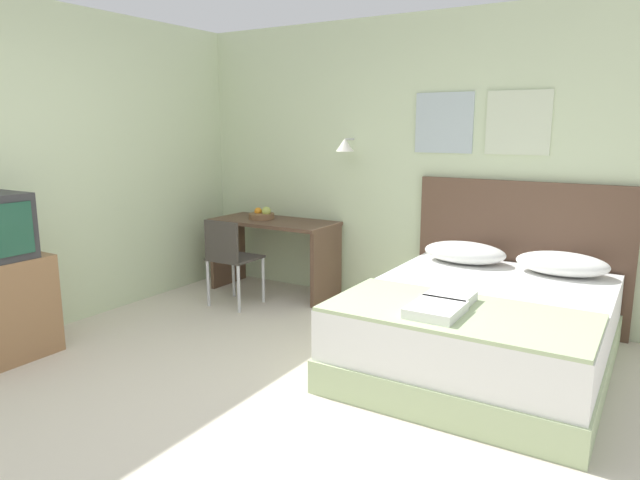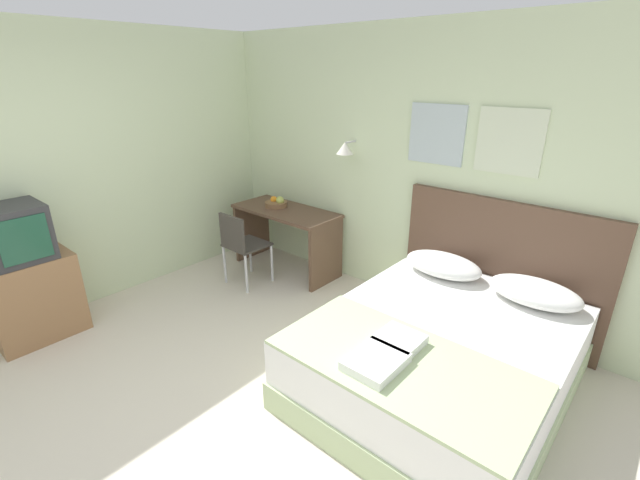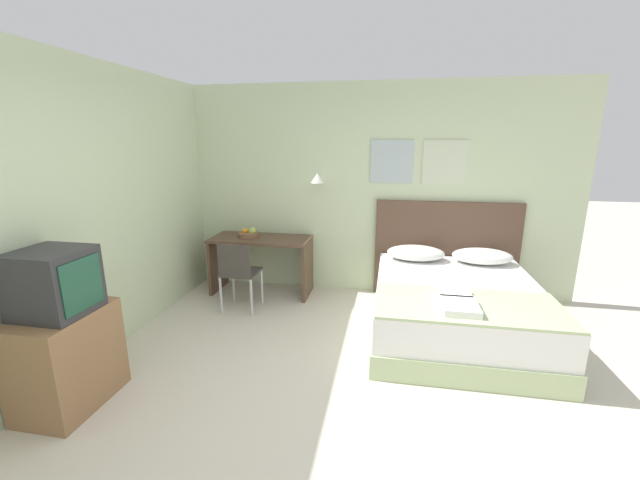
% 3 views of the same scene
% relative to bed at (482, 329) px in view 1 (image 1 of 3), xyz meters
% --- Properties ---
extents(ground_plane, '(24.00, 24.00, 0.00)m').
position_rel_bed_xyz_m(ground_plane, '(-1.06, -1.55, -0.27)').
color(ground_plane, beige).
extents(wall_back, '(5.24, 0.31, 2.65)m').
position_rel_bed_xyz_m(wall_back, '(-1.06, 1.10, 1.06)').
color(wall_back, beige).
rests_on(wall_back, ground_plane).
extents(bed, '(1.63, 2.01, 0.55)m').
position_rel_bed_xyz_m(bed, '(0.00, 0.00, 0.00)').
color(bed, '#B2C693').
rests_on(bed, ground_plane).
extents(headboard, '(1.75, 0.06, 1.23)m').
position_rel_bed_xyz_m(headboard, '(0.00, 1.04, 0.34)').
color(headboard, brown).
rests_on(headboard, ground_plane).
extents(pillow_left, '(0.68, 0.41, 0.17)m').
position_rel_bed_xyz_m(pillow_left, '(-0.38, 0.75, 0.36)').
color(pillow_left, white).
rests_on(pillow_left, bed).
extents(pillow_right, '(0.68, 0.41, 0.17)m').
position_rel_bed_xyz_m(pillow_right, '(0.38, 0.75, 0.36)').
color(pillow_right, white).
rests_on(pillow_right, bed).
extents(throw_blanket, '(1.59, 0.81, 0.02)m').
position_rel_bed_xyz_m(throw_blanket, '(0.00, -0.58, 0.29)').
color(throw_blanket, '#B2C693').
rests_on(throw_blanket, bed).
extents(folded_towel_near_foot, '(0.28, 0.27, 0.06)m').
position_rel_bed_xyz_m(folded_towel_near_foot, '(-0.10, -0.44, 0.33)').
color(folded_towel_near_foot, white).
rests_on(folded_towel_near_foot, throw_blanket).
extents(folded_towel_mid_bed, '(0.29, 0.36, 0.06)m').
position_rel_bed_xyz_m(folded_towel_mid_bed, '(-0.09, -0.73, 0.33)').
color(folded_towel_mid_bed, white).
rests_on(folded_towel_mid_bed, throw_blanket).
extents(desk, '(1.27, 0.58, 0.74)m').
position_rel_bed_xyz_m(desk, '(-2.33, 0.73, 0.25)').
color(desk, brown).
rests_on(desk, ground_plane).
extents(desk_chair, '(0.41, 0.41, 0.83)m').
position_rel_bed_xyz_m(desk_chair, '(-2.40, 0.12, 0.23)').
color(desk_chair, '#3D3833').
rests_on(desk_chair, ground_plane).
extents(fruit_bowl, '(0.26, 0.26, 0.13)m').
position_rel_bed_xyz_m(fruit_bowl, '(-2.49, 0.75, 0.51)').
color(fruit_bowl, brown).
rests_on(fruit_bowl, desk).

